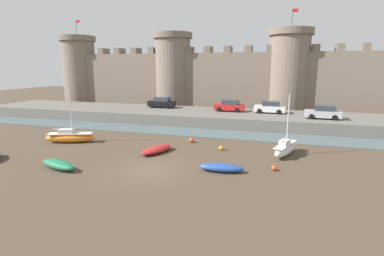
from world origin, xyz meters
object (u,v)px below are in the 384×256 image
Objects in this scene: car_quay_centre_west at (162,103)px; rowboat_near_channel_right at (221,167)px; rowboat_midflat_centre at (58,164)px; sailboat_foreground_left at (70,137)px; rowboat_foreground_right at (157,149)px; car_quay_west at (230,106)px; car_quay_centre_east at (270,107)px; mooring_buoy_near_channel at (274,168)px; sailboat_midflat_left at (285,149)px; car_quay_east at (323,112)px; mooring_buoy_off_centre at (192,140)px; mooring_buoy_mid_mud at (221,148)px.

rowboat_near_channel_right is at bearing -57.55° from car_quay_centre_west.
sailboat_foreground_left is at bearing 122.95° from rowboat_midflat_centre.
car_quay_west is (3.61, 17.51, 1.96)m from rowboat_foreground_right.
car_quay_centre_east reaches higher than rowboat_midflat_centre.
rowboat_midflat_centre is 9.37× the size of mooring_buoy_near_channel.
sailboat_midflat_left is 1.42× the size of rowboat_midflat_centre.
car_quay_centre_west is (-7.07, 18.32, 1.96)m from rowboat_foreground_right.
car_quay_east is (8.90, 17.91, 1.94)m from rowboat_near_channel_right.
rowboat_midflat_centre is 0.92× the size of car_quay_centre_west.
car_quay_west is at bearing 179.72° from car_quay_centre_east.
mooring_buoy_off_centre is (12.09, 3.57, -0.34)m from sailboat_foreground_left.
rowboat_midflat_centre reaches higher than mooring_buoy_near_channel.
mooring_buoy_off_centre is (-8.46, 6.32, 0.05)m from mooring_buoy_near_channel.
car_quay_centre_east is 1.00× the size of car_quay_east.
mooring_buoy_near_channel is at bearing -107.20° from car_quay_east.
rowboat_midflat_centre is (-5.44, -6.32, 0.04)m from rowboat_foreground_right.
mooring_buoy_off_centre is at bearing 151.42° from mooring_buoy_mid_mud.
sailboat_midflat_left is 13.26× the size of mooring_buoy_near_channel.
car_quay_west is at bearing 109.42° from mooring_buoy_near_channel.
car_quay_east is at bearing 36.93° from mooring_buoy_off_centre.
sailboat_midflat_left is 1.31× the size of car_quay_centre_west.
car_quay_east is at bearing -23.98° from car_quay_centre_east.
rowboat_foreground_right is 0.97× the size of car_quay_centre_east.
sailboat_midflat_left reaches higher than mooring_buoy_near_channel.
car_quay_centre_west is at bearing 128.51° from mooring_buoy_mid_mud.
mooring_buoy_off_centre is 0.12× the size of car_quay_east.
rowboat_midflat_centre is 16.49m from mooring_buoy_near_channel.
rowboat_foreground_right is (-11.25, -2.62, -0.28)m from sailboat_midflat_left.
car_quay_west and car_quay_east have the same top height.
sailboat_midflat_left is 1.31× the size of car_quay_centre_east.
rowboat_near_channel_right reaches higher than mooring_buoy_off_centre.
mooring_buoy_mid_mud is at bearing -82.83° from car_quay_west.
car_quay_east reaches higher than mooring_buoy_near_channel.
mooring_buoy_near_channel is at bearing -86.26° from car_quay_centre_east.
sailboat_midflat_left is at bearing -62.84° from car_quay_west.
mooring_buoy_mid_mud is 20.28m from car_quay_centre_west.
car_quay_west is at bearing 166.51° from car_quay_east.
sailboat_foreground_left is 12.61m from mooring_buoy_off_centre.
sailboat_foreground_left is at bearing -99.87° from car_quay_centre_west.
rowboat_foreground_right is 8.34m from rowboat_midflat_centre.
mooring_buoy_near_channel is at bearing -70.58° from car_quay_west.
rowboat_midflat_centre is at bearing -135.04° from car_quay_east.
car_quay_centre_east is (14.62, 23.81, 1.91)m from rowboat_midflat_centre.
rowboat_midflat_centre is 1.13× the size of rowboat_near_channel_right.
car_quay_centre_east is (5.57, -0.03, 0.00)m from car_quay_west.
mooring_buoy_near_channel is (-0.81, -4.50, -0.40)m from sailboat_midflat_left.
car_quay_centre_west reaches higher than rowboat_near_channel_right.
sailboat_midflat_left reaches higher than rowboat_near_channel_right.
car_quay_west reaches higher than rowboat_near_channel_right.
mooring_buoy_off_centre reaches higher than mooring_buoy_near_channel.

